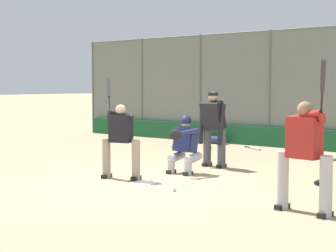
{
  "coord_description": "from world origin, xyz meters",
  "views": [
    {
      "loc": [
        -7.16,
        8.1,
        1.92
      ],
      "look_at": [
        0.2,
        -1.0,
        1.05
      ],
      "focal_mm": 60.0,
      "sensor_mm": 36.0,
      "label": 1
    }
  ],
  "objects": [
    {
      "name": "batter_on_deck",
      "position": [
        -3.54,
        0.42,
        0.91
      ],
      "size": [
        1.0,
        0.75,
        2.27
      ],
      "rotation": [
        0.0,
        0.0,
        3.0
      ],
      "color": "#B7B7BC",
      "rests_on": "ground_plane"
    },
    {
      "name": "equipment_bag_dugout_side",
      "position": [
        3.08,
        -6.9,
        0.12
      ],
      "size": [
        1.05,
        0.25,
        0.25
      ],
      "color": "navy",
      "rests_on": "ground_plane"
    },
    {
      "name": "backstop_fence",
      "position": [
        0.0,
        -7.37,
        1.88
      ],
      "size": [
        18.47,
        0.08,
        3.59
      ],
      "color": "#515651",
      "rests_on": "ground_plane"
    },
    {
      "name": "catcher_behind_plate",
      "position": [
        0.13,
        -1.46,
        0.65
      ],
      "size": [
        0.67,
        0.78,
        1.25
      ],
      "rotation": [
        0.0,
        0.0,
        0.08
      ],
      "color": "#B7B7BC",
      "rests_on": "ground_plane"
    },
    {
      "name": "padding_wall",
      "position": [
        0.0,
        -7.27,
        0.3
      ],
      "size": [
        18.02,
        0.18,
        0.61
      ],
      "primitive_type": "cube",
      "color": "#19512D",
      "rests_on": "ground_plane"
    },
    {
      "name": "spare_bat_third_base_side",
      "position": [
        1.22,
        -6.32,
        0.03
      ],
      "size": [
        0.79,
        0.45,
        0.07
      ],
      "rotation": [
        0.0,
        0.0,
        2.65
      ],
      "color": "black",
      "rests_on": "ground_plane"
    },
    {
      "name": "fielding_glove_on_dirt",
      "position": [
        -2.79,
        -1.98,
        0.05
      ],
      "size": [
        0.3,
        0.23,
        0.11
      ],
      "color": "black",
      "rests_on": "ground_plane"
    },
    {
      "name": "batter_at_plate",
      "position": [
        0.69,
        -0.08,
        0.82
      ],
      "size": [
        1.07,
        0.54,
        2.07
      ],
      "rotation": [
        0.0,
        0.0,
        0.27
      ],
      "color": "gray",
      "rests_on": "ground_plane"
    },
    {
      "name": "baseball_loose",
      "position": [
        -0.98,
        0.28,
        0.04
      ],
      "size": [
        0.07,
        0.07,
        0.07
      ],
      "primitive_type": "sphere",
      "color": "white",
      "rests_on": "ground_plane"
    },
    {
      "name": "ground_plane",
      "position": [
        0.0,
        0.0,
        0.0
      ],
      "size": [
        160.0,
        160.0,
        0.0
      ],
      "primitive_type": "plane",
      "color": "tan"
    },
    {
      "name": "home_plate_marker",
      "position": [
        0.0,
        0.0,
        0.01
      ],
      "size": [
        0.43,
        0.43,
        0.01
      ],
      "primitive_type": "cube",
      "color": "white",
      "rests_on": "ground_plane"
    },
    {
      "name": "umpire_home",
      "position": [
        0.17,
        -2.62,
        0.94
      ],
      "size": [
        0.71,
        0.43,
        1.75
      ],
      "rotation": [
        0.0,
        0.0,
        -0.01
      ],
      "color": "#4C4C51",
      "rests_on": "ground_plane"
    },
    {
      "name": "spare_bat_by_padding",
      "position": [
        2.2,
        -5.4,
        0.03
      ],
      "size": [
        0.45,
        0.79,
        0.07
      ],
      "rotation": [
        0.0,
        0.0,
        5.2
      ],
      "color": "black",
      "rests_on": "ground_plane"
    }
  ]
}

